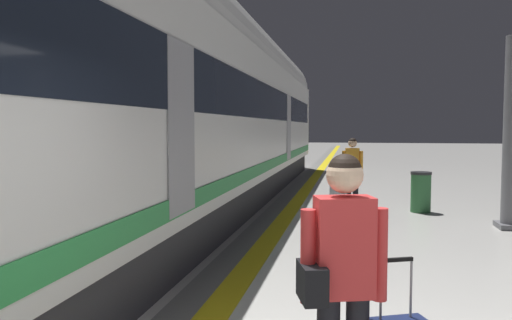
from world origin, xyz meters
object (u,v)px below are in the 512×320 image
Objects in this scene: traveller_foreground at (341,273)px; passenger_near at (352,166)px; high_speed_train at (187,99)px; waste_bin at (421,192)px; suitcase_near at (339,193)px.

passenger_near is (0.07, 9.46, -0.06)m from traveller_foreground.
waste_bin is at bearing 17.96° from high_speed_train.
traveller_foreground is 9.46m from passenger_near.
high_speed_train reaches higher than waste_bin.
suitcase_near is at bearing 91.58° from traveller_foreground.
traveller_foreground is (3.36, -7.04, -1.49)m from high_speed_train.
high_speed_train is 4.34m from suitcase_near.
high_speed_train is 17.92× the size of passenger_near.
suitcase_near is (-0.32, -0.31, -0.63)m from passenger_near.
traveller_foreground is 1.92× the size of waste_bin.
passenger_near is (3.43, 2.43, -1.55)m from high_speed_train.
waste_bin is (4.95, 1.60, -2.04)m from high_speed_train.
passenger_near reaches higher than suitcase_near.
suitcase_near is 1.91m from waste_bin.
suitcase_near is 0.65× the size of waste_bin.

